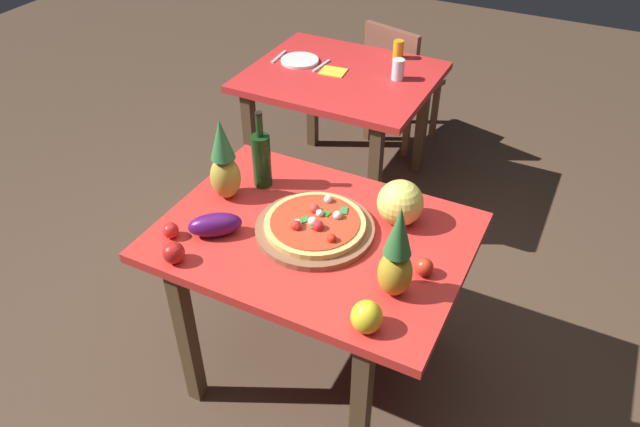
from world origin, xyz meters
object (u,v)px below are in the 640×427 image
object	(u,v)px
pineapple_right	(224,164)
tomato_beside_pepper	(174,253)
fork_utensil	(279,57)
napkin_folded	(333,72)
pineapple_left	(397,257)
knife_utensil	(321,66)
background_table	(341,91)
eggplant	(215,225)
dinner_plate	(300,60)
wine_bottle	(262,159)
dining_chair	(398,79)
drinking_glass_juice	(398,49)
display_table	(314,253)
drinking_glass_water	(398,69)
pizza_board	(314,229)
pizza	(314,223)
bell_pepper	(367,317)
melon	(400,203)
tomato_at_corner	(424,267)
tomato_near_board	(171,230)

from	to	relation	value
pineapple_right	tomato_beside_pepper	size ratio (longest dim) A/B	4.40
fork_utensil	napkin_folded	world-z (taller)	fork_utensil
pineapple_left	knife_utensil	world-z (taller)	pineapple_left
background_table	eggplant	xyz separation A→B (m)	(0.18, -1.48, 0.15)
pineapple_right	dinner_plate	bearing A→B (deg)	105.66
pineapple_right	knife_utensil	bearing A→B (deg)	99.76
wine_bottle	dinner_plate	xyz separation A→B (m)	(-0.45, 1.16, -0.12)
dining_chair	drinking_glass_juice	bearing A→B (deg)	121.65
wine_bottle	pineapple_left	world-z (taller)	pineapple_left
display_table	drinking_glass_water	bearing A→B (deg)	98.07
eggplant	napkin_folded	xyz separation A→B (m)	(-0.23, 1.48, -0.04)
background_table	pizza_board	distance (m)	1.40
eggplant	knife_utensil	xyz separation A→B (m)	(-0.32, 1.52, -0.04)
background_table	napkin_folded	distance (m)	0.12
pizza	bell_pepper	distance (m)	0.51
display_table	bell_pepper	xyz separation A→B (m)	(0.36, -0.34, 0.15)
background_table	melon	size ratio (longest dim) A/B	5.81
dinner_plate	tomato_at_corner	bearing A→B (deg)	-48.27
tomato_at_corner	drinking_glass_juice	xyz separation A→B (m)	(-0.74, 1.68, 0.02)
bell_pepper	pizza_board	bearing A→B (deg)	136.03
pizza_board	fork_utensil	size ratio (longest dim) A/B	2.50
pineapple_left	dinner_plate	distance (m)	1.90
background_table	tomato_beside_pepper	bearing A→B (deg)	-85.46
tomato_at_corner	drinking_glass_water	xyz separation A→B (m)	(-0.64, 1.41, 0.02)
tomato_beside_pepper	eggplant	bearing A→B (deg)	76.67
tomato_beside_pepper	pizza_board	bearing A→B (deg)	45.50
pizza	pineapple_left	world-z (taller)	pineapple_left
pizza_board	fork_utensil	distance (m)	1.62
drinking_glass_water	background_table	bearing A→B (deg)	-166.27
drinking_glass_water	knife_utensil	xyz separation A→B (m)	(-0.45, -0.04, -0.05)
dining_chair	dinner_plate	bearing A→B (deg)	73.11
background_table	pineapple_right	distance (m)	1.29
melon	dining_chair	bearing A→B (deg)	110.23
drinking_glass_water	drinking_glass_juice	bearing A→B (deg)	110.55
pizza	eggplant	bearing A→B (deg)	-150.72
pineapple_left	drinking_glass_juice	bearing A→B (deg)	110.49
pineapple_left	knife_utensil	size ratio (longest dim) A/B	1.97
dining_chair	fork_utensil	size ratio (longest dim) A/B	4.72
tomato_at_corner	tomato_beside_pepper	xyz separation A→B (m)	(-0.81, -0.33, 0.01)
background_table	tomato_near_board	distance (m)	1.57
pineapple_left	drinking_glass_water	world-z (taller)	pineapple_left
pineapple_right	tomato_near_board	xyz separation A→B (m)	(-0.04, -0.31, -0.13)
drinking_glass_water	tomato_beside_pepper	bearing A→B (deg)	-95.63
display_table	wine_bottle	bearing A→B (deg)	150.55
melon	fork_utensil	bearing A→B (deg)	136.18
pizza_board	pineapple_left	size ratio (longest dim) A/B	1.27
knife_utensil	melon	bearing A→B (deg)	-47.20
pineapple_right	melon	distance (m)	0.70
eggplant	drinking_glass_juice	xyz separation A→B (m)	(0.03, 1.82, 0.01)
display_table	napkin_folded	xyz separation A→B (m)	(-0.55, 1.31, 0.10)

